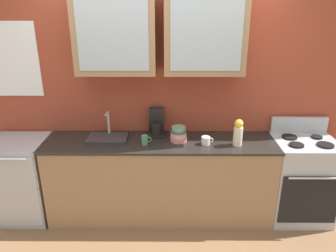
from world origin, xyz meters
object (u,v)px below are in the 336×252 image
Objects in this scene: bowl_stack at (179,134)px; stove_range at (300,179)px; sink_faucet at (108,137)px; vase at (238,133)px; coffee_maker at (156,125)px; cup_near_bowls at (206,140)px; cup_near_sink at (145,140)px; dishwasher at (23,179)px.

stove_range is at bearing -0.70° from bowl_stack.
bowl_stack is (0.74, -0.03, 0.05)m from sink_faucet.
bowl_stack is at bearing 179.30° from stove_range.
sink_faucet reaches higher than vase.
coffee_maker is (-1.55, 0.18, 0.55)m from stove_range.
bowl_stack is 0.60× the size of coffee_maker.
coffee_maker is at bearing 14.86° from sink_faucet.
coffee_maker is (-0.23, 0.17, 0.03)m from bowl_stack.
sink_faucet is at bearing 173.50° from cup_near_bowls.
coffee_maker reaches higher than stove_range.
coffee_maker reaches higher than sink_faucet.
dishwasher is at bearing 176.95° from cup_near_sink.
sink_faucet is 0.74m from bowl_stack.
cup_near_sink is at bearing -177.39° from stove_range.
sink_faucet is 1.34m from vase.
stove_range is 1.73m from cup_near_sink.
cup_near_sink is (-0.93, 0.01, -0.09)m from vase.
stove_range is 1.42m from bowl_stack.
sink_faucet is 1.42× the size of coffee_maker.
vase is at bearing -173.22° from stove_range.
dishwasher is at bearing -172.63° from coffee_maker.
coffee_maker reaches higher than bowl_stack.
vase is 2.64× the size of cup_near_sink.
cup_near_bowls is at bearing -26.23° from coffee_maker.
stove_range is at bearing 2.61° from cup_near_sink.
vase reaches higher than cup_near_bowls.
stove_range is 3.72× the size of coffee_maker.
cup_near_bowls is at bearing 0.76° from cup_near_sink.
bowl_stack is 0.29m from cup_near_bowls.
cup_near_bowls is 0.57m from coffee_maker.
coffee_maker is at bearing 153.77° from cup_near_bowls.
cup_near_sink is (-0.34, -0.09, -0.02)m from bowl_stack.
sink_faucet is (-2.06, 0.05, 0.46)m from stove_range.
cup_near_sink is at bearing 179.28° from vase.
stove_range is at bearing -6.70° from coffee_maker.
coffee_maker is at bearing 67.60° from cup_near_sink.
stove_range is at bearing 0.08° from dishwasher.
coffee_maker is (-0.82, 0.27, -0.03)m from vase.
vase reaches higher than cup_near_sink.
sink_faucet reaches higher than cup_near_sink.
cup_near_bowls is at bearing -6.50° from sink_faucet.
sink_faucet is at bearing -165.14° from coffee_maker.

